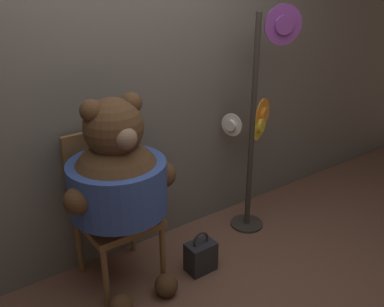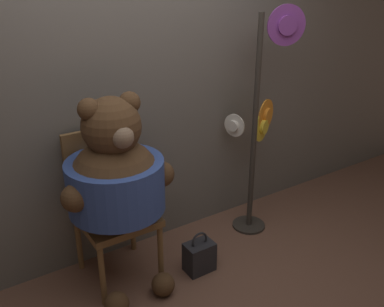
{
  "view_description": "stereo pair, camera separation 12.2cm",
  "coord_description": "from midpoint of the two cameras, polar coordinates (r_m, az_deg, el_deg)",
  "views": [
    {
      "loc": [
        -1.37,
        -1.88,
        2.06
      ],
      "look_at": [
        0.27,
        0.4,
        0.84
      ],
      "focal_mm": 40.0,
      "sensor_mm": 36.0,
      "label": 1
    },
    {
      "loc": [
        -1.27,
        -1.95,
        2.06
      ],
      "look_at": [
        0.27,
        0.4,
        0.84
      ],
      "focal_mm": 40.0,
      "sensor_mm": 36.0,
      "label": 2
    }
  ],
  "objects": [
    {
      "name": "ground_plane",
      "position": [
        3.11,
        -0.92,
        -18.02
      ],
      "size": [
        14.0,
        14.0,
        0.0
      ],
      "primitive_type": "plane",
      "color": "brown"
    },
    {
      "name": "handbag_on_ground",
      "position": [
        3.22,
        0.05,
        -13.52
      ],
      "size": [
        0.21,
        0.15,
        0.33
      ],
      "color": "#232328",
      "rests_on": "ground_plane"
    },
    {
      "name": "chair",
      "position": [
        3.04,
        -11.93,
        -6.41
      ],
      "size": [
        0.49,
        0.51,
        1.06
      ],
      "color": "brown",
      "rests_on": "ground_plane"
    },
    {
      "name": "teddy_bear",
      "position": [
        2.78,
        -11.08,
        -3.65
      ],
      "size": [
        0.76,
        0.68,
        1.37
      ],
      "color": "#4C331E",
      "rests_on": "ground_plane"
    },
    {
      "name": "wall_back",
      "position": [
        3.11,
        -9.47,
        8.51
      ],
      "size": [
        8.0,
        0.1,
        2.54
      ],
      "color": "#66605B",
      "rests_on": "ground_plane"
    },
    {
      "name": "hat_display_rack",
      "position": [
        3.46,
        7.73,
        4.23
      ],
      "size": [
        0.46,
        0.41,
        1.83
      ],
      "color": "#332D28",
      "rests_on": "ground_plane"
    }
  ]
}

